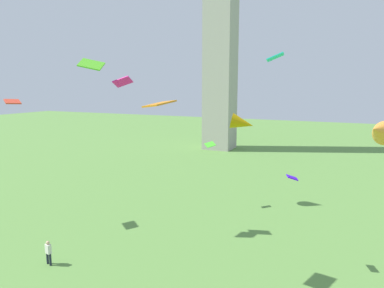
{
  "coord_description": "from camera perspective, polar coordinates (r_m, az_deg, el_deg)",
  "views": [
    {
      "loc": [
        10.35,
        -0.92,
        11.58
      ],
      "look_at": [
        0.25,
        20.98,
        7.56
      ],
      "focal_mm": 32.72,
      "sensor_mm": 36.0,
      "label": 1
    }
  ],
  "objects": [
    {
      "name": "person_1",
      "position": [
        25.62,
        -22.37,
        -15.87
      ],
      "size": [
        0.5,
        0.35,
        1.64
      ],
      "rotation": [
        0.0,
        0.0,
        6.02
      ],
      "color": "#1E2333",
      "rests_on": "ground_plane"
    },
    {
      "name": "kite_flying_1",
      "position": [
        27.7,
        -16.1,
        12.36
      ],
      "size": [
        1.87,
        1.66,
        1.02
      ],
      "rotation": [
        0.0,
        0.0,
        0.37
      ],
      "color": "#53C025"
    },
    {
      "name": "kite_flying_9",
      "position": [
        31.92,
        -27.23,
        6.18
      ],
      "size": [
        1.95,
        1.8,
        0.41
      ],
      "rotation": [
        0.0,
        0.0,
        5.72
      ],
      "color": "red"
    },
    {
      "name": "kite_flying_2",
      "position": [
        19.92,
        -5.32,
        6.54
      ],
      "size": [
        1.52,
        1.92,
        0.42
      ],
      "rotation": [
        0.0,
        0.0,
        4.49
      ],
      "color": "orange"
    },
    {
      "name": "kite_flying_10",
      "position": [
        27.11,
        13.42,
        13.63
      ],
      "size": [
        1.29,
        1.07,
        0.68
      ],
      "rotation": [
        0.0,
        0.0,
        0.16
      ],
      "color": "#1CCAC4"
    },
    {
      "name": "kite_flying_8",
      "position": [
        23.19,
        28.23,
        1.86
      ],
      "size": [
        2.26,
        2.74,
        1.88
      ],
      "rotation": [
        0.0,
        0.0,
        5.91
      ],
      "color": "orange"
    },
    {
      "name": "kite_flying_7",
      "position": [
        33.23,
        2.97,
        -0.08
      ],
      "size": [
        1.06,
        1.06,
        0.5
      ],
      "rotation": [
        0.0,
        0.0,
        4.06
      ],
      "color": "#54EC33"
    },
    {
      "name": "kite_flying_5",
      "position": [
        27.53,
        -11.22,
        9.92
      ],
      "size": [
        1.33,
        1.18,
        0.92
      ],
      "rotation": [
        0.0,
        0.0,
        3.41
      ],
      "color": "#F01C98"
    },
    {
      "name": "kite_flying_0",
      "position": [
        34.01,
        8.21,
        3.38
      ],
      "size": [
        2.67,
        1.99,
        1.94
      ],
      "rotation": [
        0.0,
        0.0,
        1.79
      ],
      "color": "#BD9106"
    },
    {
      "name": "kite_flying_3",
      "position": [
        22.69,
        16.01,
        -5.27
      ],
      "size": [
        0.87,
        1.07,
        0.27
      ],
      "rotation": [
        0.0,
        0.0,
        5.0
      ],
      "color": "#3A07DA"
    }
  ]
}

